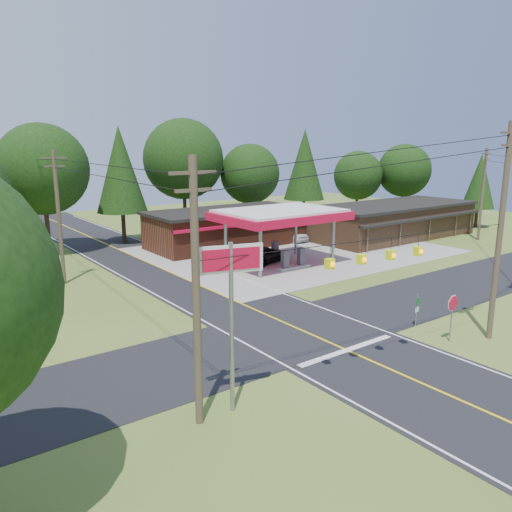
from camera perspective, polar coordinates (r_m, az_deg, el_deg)
ground at (r=28.83m, az=5.11°, el=-8.43°), size 120.00×120.00×0.00m
main_highway at (r=28.83m, az=5.11°, el=-8.41°), size 8.00×120.00×0.02m
cross_road at (r=28.83m, az=5.11°, el=-8.40°), size 70.00×7.00×0.02m
lane_center_yellow at (r=28.82m, az=5.11°, el=-8.38°), size 0.15×110.00×0.00m
gas_canopy at (r=43.08m, az=2.77°, el=4.52°), size 10.60×7.40×4.88m
convenience_store at (r=52.01m, az=-3.35°, el=3.30°), size 16.40×7.55×3.80m
strip_building at (r=58.99m, az=15.39°, el=3.97°), size 20.40×8.75×3.80m
utility_pole_near_right at (r=28.93m, az=26.14°, el=2.63°), size 1.80×0.30×11.50m
utility_pole_near_left at (r=18.02m, az=-6.85°, el=-4.02°), size 1.80×0.30×10.00m
utility_pole_far_left at (r=39.68m, az=-21.61°, el=4.31°), size 1.80×0.30×10.00m
utility_pole_far_right at (r=59.74m, az=24.47°, el=6.58°), size 1.80×0.30×10.00m
utility_pole_north at (r=56.52m, az=-24.64°, el=5.82°), size 0.30×0.30×9.50m
overhead_beacons at (r=22.40m, az=13.67°, el=1.66°), size 17.04×2.04×1.03m
treeline_backdrop at (r=47.99m, az=-13.46°, el=8.89°), size 70.27×51.59×13.30m
suv_car at (r=44.57m, az=1.01°, el=0.15°), size 6.20×6.20×1.40m
sedan_car at (r=54.76m, az=3.96°, el=2.57°), size 4.73×4.73×1.58m
big_stop_sign at (r=18.80m, az=-2.85°, el=-3.67°), size 2.46×0.76×6.82m
octagonal_stop_sign at (r=28.46m, az=21.56°, el=-5.42°), size 0.90×0.09×2.60m
route_sign_post at (r=30.35m, az=17.93°, el=-5.59°), size 0.40×0.12×1.97m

